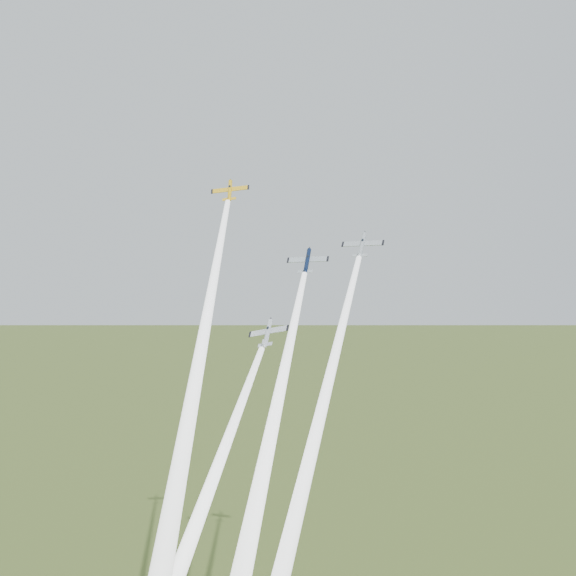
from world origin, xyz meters
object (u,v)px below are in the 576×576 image
object	(u,v)px
plane_silver_right	(362,245)
plane_silver_low	(268,333)
plane_yellow	(230,190)
plane_navy	(307,261)

from	to	relation	value
plane_silver_right	plane_silver_low	world-z (taller)	plane_silver_right
plane_silver_low	plane_yellow	bearing A→B (deg)	133.32
plane_navy	plane_silver_right	xyz separation A→B (m)	(9.65, -0.08, 2.82)
plane_silver_right	plane_silver_low	bearing A→B (deg)	-122.00
plane_yellow	plane_navy	xyz separation A→B (m)	(14.27, -3.54, -12.81)
plane_yellow	plane_silver_low	size ratio (longest dim) A/B	1.02
plane_navy	plane_silver_right	distance (m)	10.05
plane_yellow	plane_silver_right	world-z (taller)	plane_yellow
plane_silver_low	plane_navy	bearing A→B (deg)	86.02
plane_navy	plane_silver_low	bearing A→B (deg)	-102.38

